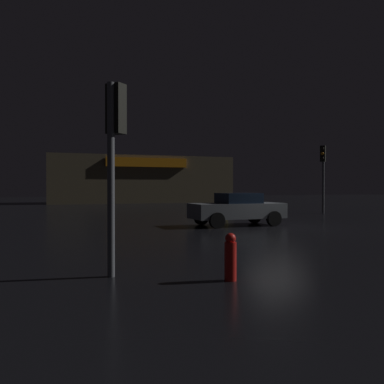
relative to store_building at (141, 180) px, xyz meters
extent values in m
plane|color=black|center=(-0.71, -29.75, -2.52)|extent=(120.00, 120.00, 0.00)
cube|color=brown|center=(0.00, 0.01, -0.01)|extent=(19.67, 6.06, 5.03)
cube|color=orange|center=(0.00, -3.17, 1.74)|extent=(8.48, 0.24, 0.95)
cylinder|color=#595B60|center=(7.03, -22.64, -0.34)|extent=(0.15, 0.15, 4.37)
cube|color=black|center=(6.92, -22.75, 1.33)|extent=(0.41, 0.41, 1.03)
sphere|color=black|center=(6.80, -22.86, 1.64)|extent=(0.20, 0.20, 0.20)
sphere|color=orange|center=(6.80, -22.86, 1.33)|extent=(0.20, 0.20, 0.20)
sphere|color=black|center=(6.80, -22.86, 1.02)|extent=(0.20, 0.20, 0.20)
cylinder|color=#595B60|center=(-8.68, -37.05, -0.68)|extent=(0.14, 0.14, 3.69)
cube|color=black|center=(-8.57, -36.95, 0.69)|extent=(0.41, 0.41, 0.96)
sphere|color=black|center=(-8.45, -36.84, 0.97)|extent=(0.20, 0.20, 0.20)
sphere|color=black|center=(-8.45, -36.84, 0.69)|extent=(0.20, 0.20, 0.20)
sphere|color=#19D13F|center=(-8.45, -36.84, 0.40)|extent=(0.20, 0.20, 0.20)
cube|color=slate|center=(-1.88, -28.40, -1.86)|extent=(4.16, 1.80, 0.66)
cube|color=black|center=(-1.81, -28.40, -1.30)|extent=(1.72, 1.57, 0.45)
cylinder|color=black|center=(-3.22, -29.29, -2.19)|extent=(0.67, 0.24, 0.66)
cylinder|color=black|center=(-3.26, -27.59, -2.19)|extent=(0.67, 0.24, 0.66)
cylinder|color=black|center=(-0.50, -29.22, -2.19)|extent=(0.67, 0.24, 0.66)
cylinder|color=black|center=(-0.54, -27.52, -2.19)|extent=(0.67, 0.24, 0.66)
cylinder|color=red|center=(-6.68, -38.11, -2.17)|extent=(0.22, 0.22, 0.70)
sphere|color=red|center=(-6.68, -38.11, -1.75)|extent=(0.20, 0.20, 0.20)
cylinder|color=gold|center=(0.53, -21.91, -2.01)|extent=(0.12, 0.12, 1.02)
camera|label=1|loc=(-9.84, -44.95, -0.81)|focal=38.67mm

